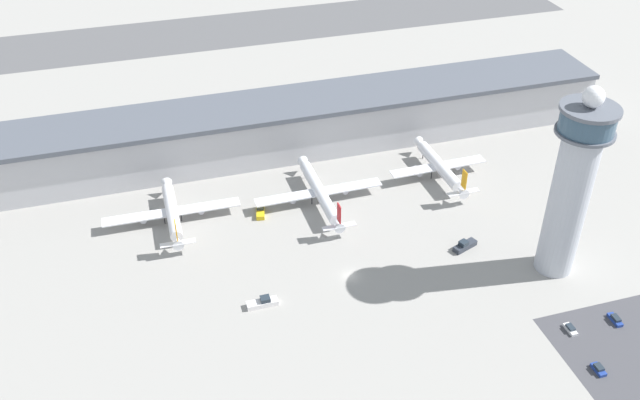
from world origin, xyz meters
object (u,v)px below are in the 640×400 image
(car_blue_compact, at_px, (599,369))
(car_white_wagon, at_px, (570,329))
(service_truck_fuel, at_px, (465,246))
(service_truck_baggage, at_px, (263,303))
(airplane_gate_alpha, at_px, (172,212))
(control_tower, at_px, (573,183))
(car_silver_sedan, at_px, (615,319))
(airplane_gate_charlie, at_px, (440,166))
(service_truck_catering, at_px, (260,211))
(airplane_gate_bravo, at_px, (320,192))

(car_blue_compact, distance_m, car_white_wagon, 13.39)
(service_truck_fuel, distance_m, service_truck_baggage, 60.95)
(airplane_gate_alpha, bearing_deg, service_truck_fuel, -24.98)
(control_tower, xyz_separation_m, car_silver_sedan, (3.57, -23.27, -27.13))
(airplane_gate_charlie, relative_size, service_truck_baggage, 4.21)
(control_tower, height_order, service_truck_catering, control_tower)
(service_truck_fuel, bearing_deg, airplane_gate_charlie, 76.96)
(airplane_gate_alpha, relative_size, service_truck_baggage, 4.99)
(control_tower, distance_m, service_truck_baggage, 85.08)
(airplane_gate_alpha, relative_size, service_truck_catering, 5.52)
(airplane_gate_charlie, relative_size, car_white_wagon, 8.11)
(airplane_gate_alpha, distance_m, car_white_wagon, 115.68)
(airplane_gate_alpha, relative_size, airplane_gate_bravo, 1.01)
(service_truck_baggage, bearing_deg, car_white_wagon, -23.38)
(airplane_gate_bravo, height_order, car_blue_compact, airplane_gate_bravo)
(service_truck_catering, bearing_deg, service_truck_baggage, -101.83)
(service_truck_catering, distance_m, car_blue_compact, 104.29)
(service_truck_baggage, xyz_separation_m, car_white_wagon, (71.24, -30.80, -0.36))
(airplane_gate_bravo, relative_size, car_white_wagon, 9.54)
(service_truck_catering, distance_m, service_truck_fuel, 62.01)
(car_silver_sedan, bearing_deg, airplane_gate_bravo, 128.40)
(airplane_gate_alpha, distance_m, car_silver_sedan, 125.92)
(airplane_gate_charlie, distance_m, car_white_wagon, 73.93)
(service_truck_fuel, height_order, car_blue_compact, service_truck_fuel)
(airplane_gate_alpha, xyz_separation_m, airplane_gate_charlie, (86.85, 0.00, 0.47))
(service_truck_fuel, bearing_deg, service_truck_baggage, -173.90)
(car_silver_sedan, relative_size, car_blue_compact, 1.17)
(service_truck_fuel, height_order, car_white_wagon, service_truck_fuel)
(service_truck_catering, xyz_separation_m, car_silver_sedan, (75.56, -71.05, -0.28))
(car_silver_sedan, bearing_deg, airplane_gate_charlie, 101.31)
(control_tower, relative_size, service_truck_baggage, 6.68)
(airplane_gate_charlie, height_order, service_truck_fuel, airplane_gate_charlie)
(service_truck_baggage, xyz_separation_m, car_silver_sedan, (83.91, -31.20, -0.27))
(service_truck_catering, height_order, car_silver_sedan, service_truck_catering)
(car_blue_compact, bearing_deg, service_truck_baggage, 147.83)
(airplane_gate_bravo, height_order, service_truck_catering, airplane_gate_bravo)
(airplane_gate_alpha, height_order, airplane_gate_charlie, airplane_gate_charlie)
(service_truck_baggage, bearing_deg, car_blue_compact, -32.17)
(car_blue_compact, bearing_deg, service_truck_fuel, 100.71)
(airplane_gate_alpha, bearing_deg, control_tower, -27.43)
(airplane_gate_alpha, distance_m, service_truck_fuel, 86.52)
(service_truck_catering, distance_m, car_white_wagon, 94.59)
(service_truck_fuel, height_order, service_truck_baggage, service_truck_fuel)
(service_truck_baggage, bearing_deg, airplane_gate_bravo, 55.73)
(service_truck_fuel, xyz_separation_m, car_white_wagon, (10.63, -37.28, -0.44))
(control_tower, xyz_separation_m, service_truck_catering, (-71.99, 47.78, -26.85))
(airplane_gate_charlie, bearing_deg, service_truck_baggage, -148.09)
(airplane_gate_alpha, bearing_deg, car_blue_compact, -44.73)
(service_truck_catering, bearing_deg, airplane_gate_alpha, 173.12)
(airplane_gate_alpha, height_order, service_truck_fuel, airplane_gate_alpha)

